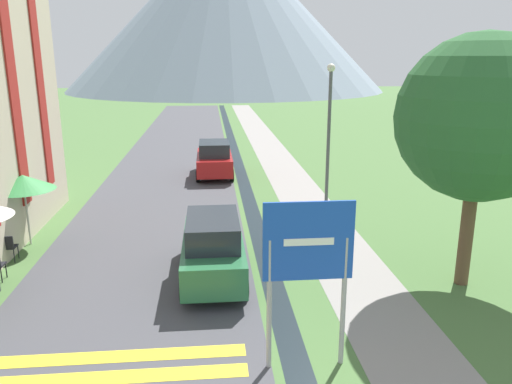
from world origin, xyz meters
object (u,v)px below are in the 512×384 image
parked_car_near (213,247)px  cafe_chair_far_left (8,246)px  cafe_umbrella_rear_green (23,182)px  road_sign (308,259)px  parked_car_far (214,159)px  streetlamp (329,133)px  tree_by_path (480,118)px

parked_car_near → cafe_chair_far_left: parked_car_near is taller
parked_car_near → cafe_chair_far_left: bearing=164.6°
cafe_umbrella_rear_green → road_sign: bearing=-43.8°
parked_car_near → parked_car_far: same height
streetlamp → tree_by_path: 5.95m
streetlamp → road_sign: bearing=-105.6°
road_sign → cafe_chair_far_left: (-7.88, 5.98, -1.76)m
parked_car_far → cafe_chair_far_left: 12.40m
road_sign → cafe_umbrella_rear_green: bearing=136.2°
road_sign → parked_car_near: bearing=112.4°
parked_car_far → parked_car_near: bearing=-90.9°
parked_car_far → streetlamp: streetlamp is taller
road_sign → streetlamp: (2.40, 8.57, 1.10)m
parked_car_near → streetlamp: (4.17, 4.27, 2.46)m
streetlamp → tree_by_path: size_ratio=0.87×
parked_car_far → cafe_umbrella_rear_green: cafe_umbrella_rear_green is taller
parked_car_far → streetlamp: bearing=-63.8°
cafe_umbrella_rear_green → parked_car_far: bearing=56.0°
cafe_chair_far_left → tree_by_path: tree_by_path is taller
parked_car_near → streetlamp: 6.46m
streetlamp → parked_car_far: bearing=116.2°
road_sign → parked_car_far: size_ratio=0.86×
cafe_umbrella_rear_green → cafe_chair_far_left: bearing=-94.5°
parked_car_far → cafe_chair_far_left: (-6.31, -10.67, -0.40)m
parked_car_near → parked_car_far: 12.35m
parked_car_far → cafe_chair_far_left: size_ratio=4.70×
parked_car_near → parked_car_far: (0.20, 12.35, 0.00)m
road_sign → parked_car_near: size_ratio=0.81×
cafe_chair_far_left → parked_car_near: bearing=2.1°
cafe_umbrella_rear_green → streetlamp: 10.30m
parked_car_far → streetlamp: (3.97, -8.08, 2.46)m
tree_by_path → parked_car_far: bearing=116.1°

